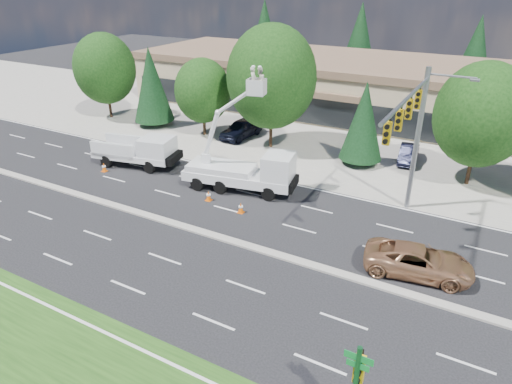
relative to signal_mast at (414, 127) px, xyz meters
The scene contains 23 objects.
ground 13.67m from the signal_mast, 144.92° to the right, with size 140.00×140.00×0.00m, color black.
concrete_apron 17.47m from the signal_mast, 127.74° to the left, with size 140.00×22.00×0.01m, color gray.
road_median 13.64m from the signal_mast, 144.92° to the right, with size 120.00×0.55×0.12m, color gray.
strip_mall 25.23m from the signal_mast, 113.62° to the left, with size 50.40×15.40×5.50m.
tree_front_a 33.02m from the signal_mast, 166.05° to the left, with size 6.18×6.18×8.58m.
tree_front_b 27.29m from the signal_mast, 163.00° to the left, with size 3.87×3.87×7.62m.
tree_front_c 21.64m from the signal_mast, 158.34° to the left, with size 5.10×5.10×7.08m.
tree_front_d 15.27m from the signal_mast, 148.59° to the left, with size 7.45×7.45×10.34m.
tree_front_e 9.75m from the signal_mast, 122.30° to the left, with size 3.34×3.34×6.58m.
tree_front_f 8.54m from the signal_mast, 69.52° to the left, with size 6.30×6.30×8.74m.
tree_back_a 44.81m from the signal_mast, 128.72° to the left, with size 5.33×5.33×10.50m.
tree_back_b 37.67m from the signal_mast, 111.87° to the left, with size 5.35×5.35×10.54m.
tree_back_c 34.97m from the signal_mast, 90.05° to the left, with size 4.86×4.86×9.58m.
signal_mast is the anchor object (origin of this frame).
street_sign_pole 15.99m from the signal_mast, 82.73° to the right, with size 0.90×0.44×4.00m.
utility_pickup 20.63m from the signal_mast, behind, with size 6.82×3.61×2.48m.
bucket_truck 11.34m from the signal_mast, behind, with size 8.01×3.75×8.65m.
traffic_cone_a 22.68m from the signal_mast, behind, with size 0.40×0.40×0.70m.
traffic_cone_b 13.61m from the signal_mast, 164.34° to the right, with size 0.40×0.40×0.70m.
traffic_cone_c 11.40m from the signal_mast, 157.53° to the right, with size 0.40×0.40×0.70m.
minivan 7.60m from the signal_mast, 67.93° to the right, with size 2.47×5.36×1.49m, color #AE7B54.
parked_car_west 19.56m from the signal_mast, 151.64° to the left, with size 1.98×4.92×1.67m, color black.
parked_car_east 11.74m from the signal_mast, 99.52° to the left, with size 1.41×4.03×1.33m, color black.
Camera 1 is at (14.17, -18.70, 13.85)m, focal length 32.00 mm.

